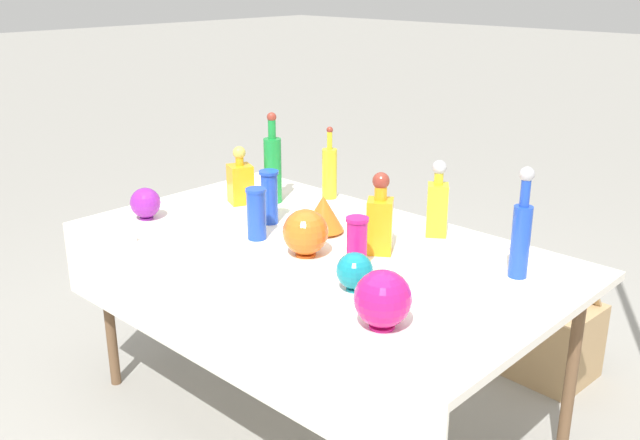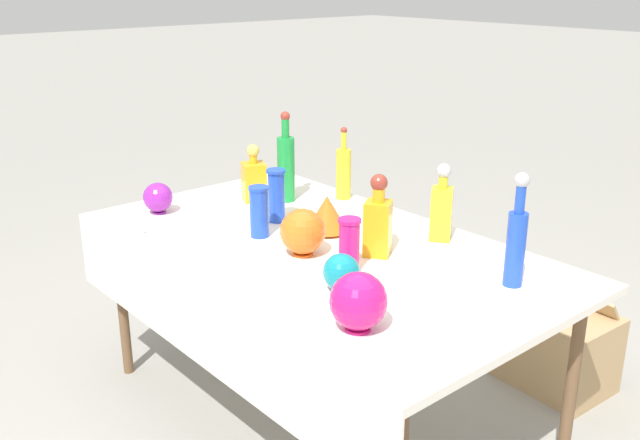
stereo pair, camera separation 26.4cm
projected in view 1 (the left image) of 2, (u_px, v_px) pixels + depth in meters
The scene contains 18 objects.
ground_plane at pixel (320, 417), 2.93m from camera, with size 40.00×40.00×0.00m, color gray.
display_table at pixel (314, 261), 2.68m from camera, with size 1.87×1.08×0.76m.
tall_bottle_0 at pixel (273, 167), 3.13m from camera, with size 0.08×0.08×0.40m.
tall_bottle_1 at pixel (330, 171), 3.20m from camera, with size 0.07×0.07×0.33m.
tall_bottle_2 at pixel (521, 232), 2.35m from camera, with size 0.06×0.06×0.38m.
square_decanter_0 at pixel (380, 219), 2.57m from camera, with size 0.13×0.13×0.30m.
square_decanter_1 at pixel (437, 204), 2.74m from camera, with size 0.11×0.11×0.30m.
square_decanter_2 at pixel (240, 181), 3.14m from camera, with size 0.13×0.13×0.26m.
slender_vase_0 at pixel (357, 243), 2.42m from camera, with size 0.08×0.08×0.19m.
slender_vase_1 at pixel (269, 195), 2.88m from camera, with size 0.08×0.08×0.22m.
slender_vase_2 at pixel (256, 212), 2.71m from camera, with size 0.08×0.08×0.20m.
fluted_vase_0 at pixel (323, 213), 2.78m from camera, with size 0.16×0.16×0.15m.
round_bowl_0 at pixel (145, 203), 2.94m from camera, with size 0.13×0.13×0.13m.
round_bowl_1 at pixel (355, 271), 2.28m from camera, with size 0.12×0.12×0.13m.
round_bowl_2 at pixel (305, 232), 2.55m from camera, with size 0.17×0.17×0.17m.
round_bowl_3 at pixel (383, 299), 2.03m from camera, with size 0.17×0.17×0.18m.
price_tag_left at pixel (132, 236), 2.72m from camera, with size 0.05×0.01×0.03m, color white.
cardboard_box_behind_left at pixel (540, 335), 3.23m from camera, with size 0.48×0.36×0.43m.
Camera 1 is at (1.72, -1.82, 1.74)m, focal length 40.00 mm.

